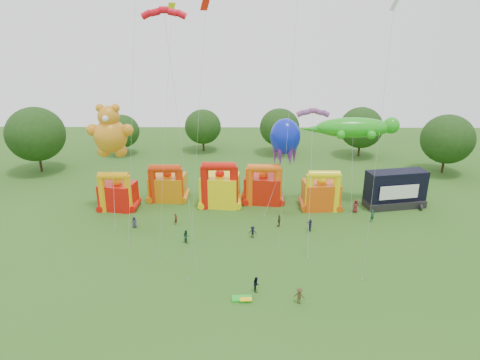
{
  "coord_description": "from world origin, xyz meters",
  "views": [
    {
      "loc": [
        0.59,
        -32.23,
        25.74
      ],
      "look_at": [
        0.09,
        18.0,
        7.49
      ],
      "focal_mm": 32.0,
      "sensor_mm": 36.0,
      "label": 1
    }
  ],
  "objects_px": {
    "spectator_0": "(134,222)",
    "stage_trailer": "(395,189)",
    "teddy_bear_kite": "(112,155)",
    "bouncy_castle_2": "(220,188)",
    "spectator_4": "(279,221)",
    "gecko_kite": "(353,138)",
    "bouncy_castle_0": "(118,194)",
    "octopus_kite": "(280,163)"
  },
  "relations": [
    {
      "from": "bouncy_castle_2",
      "to": "spectator_4",
      "type": "height_order",
      "value": "bouncy_castle_2"
    },
    {
      "from": "bouncy_castle_0",
      "to": "teddy_bear_kite",
      "type": "bearing_deg",
      "value": -85.65
    },
    {
      "from": "bouncy_castle_2",
      "to": "stage_trailer",
      "type": "bearing_deg",
      "value": -0.25
    },
    {
      "from": "octopus_kite",
      "to": "spectator_4",
      "type": "height_order",
      "value": "octopus_kite"
    },
    {
      "from": "bouncy_castle_2",
      "to": "teddy_bear_kite",
      "type": "xyz_separation_m",
      "value": [
        -14.92,
        -2.62,
        5.94
      ]
    },
    {
      "from": "bouncy_castle_2",
      "to": "gecko_kite",
      "type": "bearing_deg",
      "value": 3.73
    },
    {
      "from": "spectator_0",
      "to": "bouncy_castle_0",
      "type": "bearing_deg",
      "value": 111.67
    },
    {
      "from": "teddy_bear_kite",
      "to": "gecko_kite",
      "type": "relative_size",
      "value": 1.08
    },
    {
      "from": "stage_trailer",
      "to": "spectator_4",
      "type": "height_order",
      "value": "stage_trailer"
    },
    {
      "from": "stage_trailer",
      "to": "octopus_kite",
      "type": "relative_size",
      "value": 0.71
    },
    {
      "from": "spectator_0",
      "to": "stage_trailer",
      "type": "bearing_deg",
      "value": 1.94
    },
    {
      "from": "gecko_kite",
      "to": "teddy_bear_kite",
      "type": "bearing_deg",
      "value": -173.55
    },
    {
      "from": "gecko_kite",
      "to": "bouncy_castle_2",
      "type": "bearing_deg",
      "value": -176.27
    },
    {
      "from": "stage_trailer",
      "to": "bouncy_castle_0",
      "type": "bearing_deg",
      "value": -178.09
    },
    {
      "from": "bouncy_castle_2",
      "to": "teddy_bear_kite",
      "type": "bearing_deg",
      "value": -170.03
    },
    {
      "from": "bouncy_castle_0",
      "to": "spectator_4",
      "type": "distance_m",
      "value": 24.14
    },
    {
      "from": "bouncy_castle_2",
      "to": "spectator_4",
      "type": "relative_size",
      "value": 4.23
    },
    {
      "from": "bouncy_castle_2",
      "to": "spectator_0",
      "type": "xyz_separation_m",
      "value": [
        -11.16,
        -7.8,
        -1.94
      ]
    },
    {
      "from": "teddy_bear_kite",
      "to": "spectator_4",
      "type": "relative_size",
      "value": 9.16
    },
    {
      "from": "bouncy_castle_0",
      "to": "octopus_kite",
      "type": "distance_m",
      "value": 24.3
    },
    {
      "from": "gecko_kite",
      "to": "octopus_kite",
      "type": "xyz_separation_m",
      "value": [
        -10.74,
        -1.38,
        -3.44
      ]
    },
    {
      "from": "bouncy_castle_2",
      "to": "spectator_0",
      "type": "height_order",
      "value": "bouncy_castle_2"
    },
    {
      "from": "bouncy_castle_2",
      "to": "spectator_4",
      "type": "bearing_deg",
      "value": -41.1
    },
    {
      "from": "bouncy_castle_2",
      "to": "spectator_4",
      "type": "xyz_separation_m",
      "value": [
        8.37,
        -7.3,
        -1.88
      ]
    },
    {
      "from": "stage_trailer",
      "to": "spectator_4",
      "type": "relative_size",
      "value": 5.44
    },
    {
      "from": "bouncy_castle_0",
      "to": "teddy_bear_kite",
      "type": "relative_size",
      "value": 0.39
    },
    {
      "from": "teddy_bear_kite",
      "to": "octopus_kite",
      "type": "xyz_separation_m",
      "value": [
        23.77,
        2.52,
        -1.92
      ]
    },
    {
      "from": "gecko_kite",
      "to": "octopus_kite",
      "type": "bearing_deg",
      "value": -172.66
    },
    {
      "from": "stage_trailer",
      "to": "spectator_0",
      "type": "xyz_separation_m",
      "value": [
        -37.36,
        -7.69,
        -1.89
      ]
    },
    {
      "from": "stage_trailer",
      "to": "gecko_kite",
      "type": "xyz_separation_m",
      "value": [
        -6.61,
        1.39,
        7.51
      ]
    },
    {
      "from": "stage_trailer",
      "to": "teddy_bear_kite",
      "type": "bearing_deg",
      "value": -176.51
    },
    {
      "from": "octopus_kite",
      "to": "gecko_kite",
      "type": "bearing_deg",
      "value": 7.34
    },
    {
      "from": "teddy_bear_kite",
      "to": "spectator_0",
      "type": "relative_size",
      "value": 9.87
    },
    {
      "from": "gecko_kite",
      "to": "spectator_0",
      "type": "relative_size",
      "value": 9.12
    },
    {
      "from": "bouncy_castle_0",
      "to": "spectator_4",
      "type": "height_order",
      "value": "bouncy_castle_0"
    },
    {
      "from": "teddy_bear_kite",
      "to": "bouncy_castle_2",
      "type": "bearing_deg",
      "value": 9.97
    },
    {
      "from": "bouncy_castle_0",
      "to": "stage_trailer",
      "type": "distance_m",
      "value": 41.23
    },
    {
      "from": "teddy_bear_kite",
      "to": "octopus_kite",
      "type": "height_order",
      "value": "teddy_bear_kite"
    },
    {
      "from": "bouncy_castle_2",
      "to": "octopus_kite",
      "type": "bearing_deg",
      "value": -0.69
    },
    {
      "from": "gecko_kite",
      "to": "stage_trailer",
      "type": "bearing_deg",
      "value": -11.91
    },
    {
      "from": "octopus_kite",
      "to": "bouncy_castle_0",
      "type": "bearing_deg",
      "value": -176.69
    },
    {
      "from": "spectator_0",
      "to": "spectator_4",
      "type": "relative_size",
      "value": 0.93
    }
  ]
}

